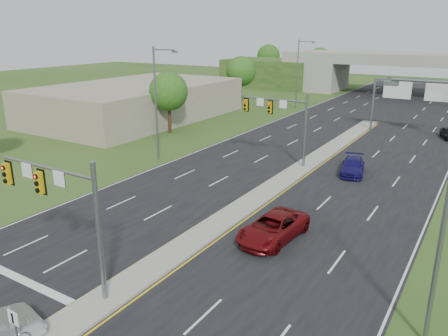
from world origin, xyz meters
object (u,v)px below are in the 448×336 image
signal_mast_near (62,201)px  overpass (412,78)px  keep_right_sign (15,326)px  car_far_a (273,227)px  car_far_b (353,166)px  signal_mast_far (283,116)px  sign_gantry (421,93)px

signal_mast_near → overpass: bearing=88.4°
keep_right_sign → car_far_a: bearing=74.7°
car_far_a → car_far_b: (0.44, 15.53, -0.09)m
keep_right_sign → car_far_a: 15.21m
car_far_a → car_far_b: car_far_a is taller
keep_right_sign → car_far_a: keep_right_sign is taller
overpass → car_far_a: size_ratio=14.18×
signal_mast_far → keep_right_sign: signal_mast_far is taller
signal_mast_near → overpass: 80.11m
signal_mast_near → keep_right_sign: (2.26, -4.45, -3.21)m
keep_right_sign → car_far_a: (4.01, 14.65, -0.71)m
overpass → car_far_b: (4.45, -54.35, -2.84)m
sign_gantry → car_far_a: 35.18m
keep_right_sign → sign_gantry: size_ratio=0.19×
signal_mast_far → overpass: overpass is taller
car_far_a → car_far_b: size_ratio=1.17×
signal_mast_far → sign_gantry: 21.91m
signal_mast_far → car_far_b: (6.71, 0.73, -4.01)m
signal_mast_far → car_far_a: 16.55m
keep_right_sign → car_far_b: bearing=81.6°
signal_mast_near → sign_gantry: size_ratio=0.60×
signal_mast_far → keep_right_sign: 29.71m
overpass → signal_mast_near: bearing=-91.6°
sign_gantry → car_far_a: bearing=-94.4°
signal_mast_near → car_far_a: (6.27, 10.20, -3.92)m
signal_mast_far → overpass: (2.26, 55.07, -1.17)m
signal_mast_far → car_far_a: size_ratio=1.24×
signal_mast_near → sign_gantry: signal_mast_near is taller
overpass → sign_gantry: bearing=-79.2°
keep_right_sign → signal_mast_near: bearing=116.9°
car_far_a → signal_mast_near: bearing=-116.3°
overpass → signal_mast_far: bearing=-92.4°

